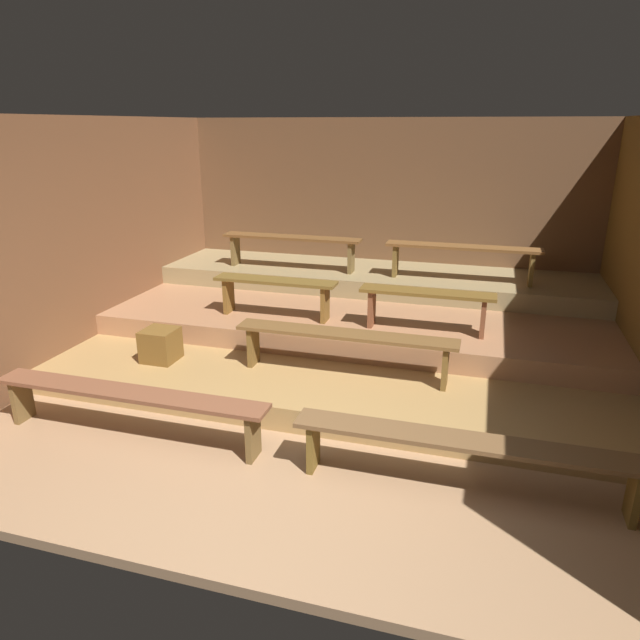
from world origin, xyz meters
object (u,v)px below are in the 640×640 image
bench_floor_right (464,449)px  bench_middle_left (275,288)px  bench_middle_right (427,301)px  bench_lower_center (345,341)px  wooden_crate_lower (160,345)px  bench_upper_right (462,253)px  bench_floor_left (128,399)px  bench_upper_left (291,243)px

bench_floor_right → bench_middle_left: bearing=136.1°
bench_middle_right → bench_floor_right: bearing=-76.2°
bench_lower_center → bench_middle_left: (-1.04, 0.86, 0.21)m
wooden_crate_lower → bench_floor_right: bearing=-19.6°
bench_upper_right → bench_lower_center: bearing=-113.0°
bench_floor_right → wooden_crate_lower: size_ratio=7.42×
bench_floor_right → bench_middle_right: bearing=103.8°
bench_floor_left → bench_lower_center: bearing=39.5°
bench_upper_left → bench_upper_right: same height
wooden_crate_lower → bench_middle_left: bearing=49.2°
bench_upper_left → wooden_crate_lower: size_ratio=5.65×
bench_floor_left → bench_lower_center: (1.57, 1.29, 0.23)m
bench_floor_left → bench_floor_right: (2.77, 0.00, 0.00)m
bench_floor_left → bench_middle_right: 3.14m
bench_middle_left → bench_floor_right: bearing=-43.9°
bench_middle_left → wooden_crate_lower: 1.43m
bench_floor_right → bench_middle_right: 2.26m
bench_middle_right → bench_upper_right: bench_upper_right is taller
bench_lower_center → bench_upper_right: size_ratio=1.14×
bench_floor_right → bench_middle_left: 3.14m
bench_lower_center → bench_upper_right: 2.47m
bench_middle_left → bench_middle_right: size_ratio=1.00×
bench_lower_center → wooden_crate_lower: 1.95m
bench_upper_left → bench_middle_right: bearing=-34.5°
bench_floor_left → bench_lower_center: 2.05m
bench_middle_right → bench_upper_left: bearing=145.5°
bench_floor_right → bench_upper_left: size_ratio=1.31×
bench_middle_left → wooden_crate_lower: size_ratio=4.20×
bench_floor_left → wooden_crate_lower: wooden_crate_lower is taller
bench_lower_center → bench_floor_left: bearing=-140.5°
bench_lower_center → bench_middle_right: 1.12m
bench_middle_right → bench_upper_left: size_ratio=0.74×
bench_middle_right → wooden_crate_lower: (-2.61, -1.04, -0.40)m
bench_floor_left → bench_middle_left: bearing=76.2°
bench_floor_left → bench_middle_left: (0.53, 2.16, 0.44)m
bench_upper_right → wooden_crate_lower: bearing=-140.2°
wooden_crate_lower → bench_upper_right: bearing=39.8°
bench_upper_left → bench_upper_right: size_ratio=1.00×
bench_middle_right → bench_middle_left: bearing=180.0°
bench_middle_left → bench_upper_right: bench_upper_right is taller
bench_floor_left → bench_floor_right: bearing=0.0°
bench_floor_left → bench_upper_left: size_ratio=1.31×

